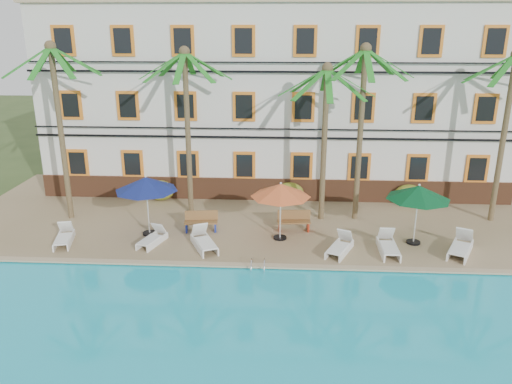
# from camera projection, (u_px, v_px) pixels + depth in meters

# --- Properties ---
(ground) EXTENTS (100.00, 100.00, 0.00)m
(ground) POSITION_uv_depth(u_px,v_px,m) (268.00, 262.00, 20.30)
(ground) COLOR #384C23
(ground) RESTS_ON ground
(pool_deck) EXTENTS (30.00, 12.00, 0.25)m
(pool_deck) POSITION_uv_depth(u_px,v_px,m) (271.00, 215.00, 25.00)
(pool_deck) COLOR tan
(pool_deck) RESTS_ON ground
(swimming_pool) EXTENTS (26.00, 12.00, 0.20)m
(swimming_pool) POSITION_uv_depth(u_px,v_px,m) (259.00, 373.00, 13.64)
(swimming_pool) COLOR #1CB8D4
(swimming_pool) RESTS_ON ground
(pool_coping) EXTENTS (30.00, 0.35, 0.06)m
(pool_coping) POSITION_uv_depth(u_px,v_px,m) (267.00, 266.00, 19.36)
(pool_coping) COLOR tan
(pool_coping) RESTS_ON pool_deck
(hotel_building) EXTENTS (25.40, 6.44, 10.22)m
(hotel_building) POSITION_uv_depth(u_px,v_px,m) (275.00, 97.00, 28.07)
(hotel_building) COLOR silver
(hotel_building) RESTS_ON pool_deck
(palm_a) EXTENTS (4.35, 4.35, 8.30)m
(palm_a) POSITION_uv_depth(u_px,v_px,m) (58.00, 109.00, 22.70)
(palm_a) COLOR brown
(palm_a) RESTS_ON pool_deck
(palm_b) EXTENTS (4.35, 4.35, 8.04)m
(palm_b) POSITION_uv_depth(u_px,v_px,m) (187.00, 109.00, 23.48)
(palm_b) COLOR brown
(palm_b) RESTS_ON pool_deck
(palm_c) EXTENTS (4.35, 4.35, 7.38)m
(palm_c) POSITION_uv_depth(u_px,v_px,m) (325.00, 121.00, 22.74)
(palm_c) COLOR brown
(palm_c) RESTS_ON pool_deck
(palm_d) EXTENTS (4.35, 4.35, 8.21)m
(palm_d) POSITION_uv_depth(u_px,v_px,m) (362.00, 110.00, 22.61)
(palm_d) COLOR brown
(palm_d) RESTS_ON pool_deck
(palm_e) EXTENTS (4.35, 4.35, 7.98)m
(palm_e) POSITION_uv_depth(u_px,v_px,m) (507.00, 114.00, 22.43)
(palm_e) COLOR brown
(palm_e) RESTS_ON pool_deck
(shrub_left) EXTENTS (1.50, 0.90, 1.10)m
(shrub_left) POSITION_uv_depth(u_px,v_px,m) (160.00, 190.00, 26.63)
(shrub_left) COLOR #2B5D1A
(shrub_left) RESTS_ON pool_deck
(shrub_mid) EXTENTS (1.50, 0.90, 1.10)m
(shrub_mid) POSITION_uv_depth(u_px,v_px,m) (289.00, 193.00, 26.26)
(shrub_mid) COLOR #2B5D1A
(shrub_mid) RESTS_ON pool_deck
(shrub_right) EXTENTS (1.50, 0.90, 1.10)m
(shrub_right) POSITION_uv_depth(u_px,v_px,m) (409.00, 195.00, 25.92)
(shrub_right) COLOR #2B5D1A
(shrub_right) RESTS_ON pool_deck
(umbrella_blue) EXTENTS (2.76, 2.76, 2.75)m
(umbrella_blue) POSITION_uv_depth(u_px,v_px,m) (146.00, 184.00, 21.67)
(umbrella_blue) COLOR black
(umbrella_blue) RESTS_ON pool_deck
(umbrella_red) EXTENTS (2.60, 2.60, 2.60)m
(umbrella_red) POSITION_uv_depth(u_px,v_px,m) (281.00, 191.00, 21.24)
(umbrella_red) COLOR black
(umbrella_red) RESTS_ON pool_deck
(umbrella_green) EXTENTS (2.68, 2.68, 2.68)m
(umbrella_green) POSITION_uv_depth(u_px,v_px,m) (419.00, 193.00, 20.74)
(umbrella_green) COLOR black
(umbrella_green) RESTS_ON pool_deck
(lounger_a) EXTENTS (1.03, 1.87, 0.84)m
(lounger_a) POSITION_uv_depth(u_px,v_px,m) (64.00, 237.00, 21.41)
(lounger_a) COLOR white
(lounger_a) RESTS_ON pool_deck
(lounger_b) EXTENTS (1.07, 1.77, 0.79)m
(lounger_b) POSITION_uv_depth(u_px,v_px,m) (153.00, 238.00, 21.32)
(lounger_b) COLOR white
(lounger_b) RESTS_ON pool_deck
(lounger_c) EXTENTS (1.46, 2.07, 0.93)m
(lounger_c) POSITION_uv_depth(u_px,v_px,m) (204.00, 241.00, 20.93)
(lounger_c) COLOR white
(lounger_c) RESTS_ON pool_deck
(lounger_d) EXTENTS (1.35, 1.94, 0.86)m
(lounger_d) POSITION_uv_depth(u_px,v_px,m) (340.00, 246.00, 20.49)
(lounger_d) COLOR white
(lounger_d) RESTS_ON pool_deck
(lounger_e) EXTENTS (0.71, 1.95, 0.92)m
(lounger_e) POSITION_uv_depth(u_px,v_px,m) (388.00, 246.00, 20.51)
(lounger_e) COLOR white
(lounger_e) RESTS_ON pool_deck
(lounger_f) EXTENTS (1.57, 2.13, 0.96)m
(lounger_f) POSITION_uv_depth(u_px,v_px,m) (461.00, 247.00, 20.39)
(lounger_f) COLOR white
(lounger_f) RESTS_ON pool_deck
(bench_left) EXTENTS (1.55, 0.65, 0.93)m
(bench_left) POSITION_uv_depth(u_px,v_px,m) (201.00, 221.00, 22.65)
(bench_left) COLOR olive
(bench_left) RESTS_ON pool_deck
(bench_right) EXTENTS (1.53, 0.59, 0.93)m
(bench_right) POSITION_uv_depth(u_px,v_px,m) (294.00, 220.00, 22.71)
(bench_right) COLOR olive
(bench_right) RESTS_ON pool_deck
(pool_ladder) EXTENTS (0.54, 0.74, 0.74)m
(pool_ladder) POSITION_uv_depth(u_px,v_px,m) (258.00, 267.00, 19.30)
(pool_ladder) COLOR silver
(pool_ladder) RESTS_ON ground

